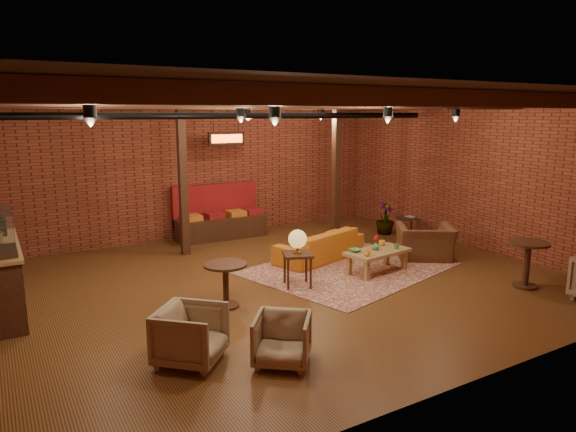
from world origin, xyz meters
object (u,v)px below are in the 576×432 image
side_table_lamp (298,243)px  plant_tall (386,186)px  armchair_a (191,332)px  side_table_book (408,219)px  sofa (319,245)px  armchair_right (425,236)px  round_table_left (226,278)px  round_table_right (527,257)px  coffee_table (377,253)px  armchair_b (282,337)px

side_table_lamp → plant_tall: size_ratio=0.42×
armchair_a → side_table_book: bearing=-19.8°
sofa → armchair_a: bearing=20.3°
armchair_right → plant_tall: 2.33m
plant_tall → sofa: bearing=-158.6°
round_table_left → side_table_lamp: bearing=10.1°
armchair_a → side_table_book: 7.33m
side_table_lamp → round_table_right: size_ratio=1.25×
coffee_table → plant_tall: 3.28m
round_table_left → side_table_book: round_table_left is taller
armchair_right → side_table_book: (0.94, 1.50, -0.01)m
sofa → plant_tall: plant_tall is taller
armchair_right → sofa: bearing=4.6°
round_table_left → armchair_right: bearing=4.9°
side_table_book → plant_tall: bearing=107.7°
coffee_table → plant_tall: bearing=46.3°
side_table_lamp → coffee_table: bearing=-2.9°
coffee_table → side_table_lamp: size_ratio=1.33×
side_table_book → round_table_right: bearing=-101.4°
round_table_left → armchair_b: size_ratio=1.05×
armchair_b → plant_tall: size_ratio=0.28×
sofa → coffee_table: size_ratio=1.54×
armchair_b → plant_tall: 7.10m
armchair_a → plant_tall: 7.50m
coffee_table → armchair_a: (-4.16, -1.60, -0.00)m
round_table_left → armchair_a: 1.78m
armchair_b → armchair_right: size_ratio=0.61×
sofa → plant_tall: 2.94m
armchair_a → side_table_book: (6.54, 3.32, 0.08)m
armchair_b → armchair_a: bearing=-173.9°
round_table_left → side_table_book: (5.47, 1.89, -0.01)m
coffee_table → armchair_b: size_ratio=2.01×
plant_tall → round_table_left: bearing=-154.9°
armchair_a → armchair_b: armchair_a is taller
armchair_a → armchair_b: (0.91, -0.57, -0.05)m
sofa → round_table_left: bearing=11.2°
armchair_a → sofa: bearing=-9.2°
side_table_book → plant_tall: size_ratio=0.24×
sofa → armchair_right: armchair_right is taller
armchair_right → round_table_right: size_ratio=1.35×
round_table_right → side_table_book: bearing=78.6°
coffee_table → round_table_left: (-3.09, -0.17, 0.09)m
side_table_lamp → armchair_right: 3.11m
coffee_table → plant_tall: size_ratio=0.56×
side_table_lamp → armchair_a: side_table_lamp is taller
round_table_left → side_table_book: 5.79m
armchair_b → coffee_table: bearing=72.1°
round_table_left → plant_tall: plant_tall is taller
armchair_b → side_table_book: (5.63, 3.89, 0.13)m
sofa → side_table_book: (2.79, 0.45, 0.16)m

